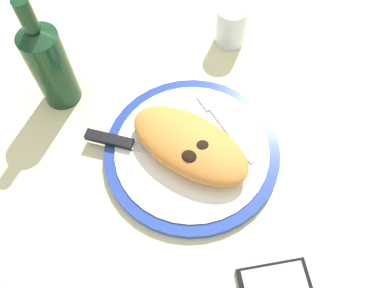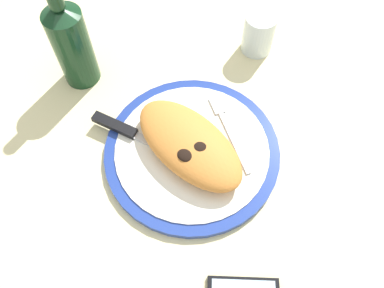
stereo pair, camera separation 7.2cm
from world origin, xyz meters
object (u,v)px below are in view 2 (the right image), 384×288
object	(u,v)px
calzone	(188,143)
knife	(128,131)
water_glass	(258,35)
plate	(192,151)
fork	(227,126)
wine_bottle	(71,43)

from	to	relation	value
calzone	knife	distance (cm)	12.27
water_glass	calzone	bearing A→B (deg)	119.75
calzone	knife	bearing A→B (deg)	41.13
plate	water_glass	size ratio (longest dim) A/B	3.63
plate	fork	xyz separation A→B (cm)	(0.68, -8.23, 1.11)
knife	wine_bottle	bearing A→B (deg)	4.75
calzone	fork	bearing A→B (deg)	-87.17
knife	water_glass	xyz separation A→B (cm)	(5.99, -34.38, 1.72)
fork	water_glass	world-z (taller)	water_glass
plate	calzone	bearing A→B (deg)	67.15
wine_bottle	fork	bearing A→B (deg)	-146.11
water_glass	knife	bearing A→B (deg)	99.89
knife	wine_bottle	distance (cm)	20.17
calzone	wine_bottle	bearing A→B (deg)	18.92
plate	wine_bottle	world-z (taller)	wine_bottle
water_glass	wine_bottle	bearing A→B (deg)	70.65
wine_bottle	knife	bearing A→B (deg)	-175.25
calzone	water_glass	size ratio (longest dim) A/B	2.84
plate	calzone	world-z (taller)	calzone
plate	water_glass	distance (cm)	30.21
knife	water_glass	size ratio (longest dim) A/B	2.16
calzone	wine_bottle	xyz separation A→B (cm)	(27.72, 9.50, 5.52)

